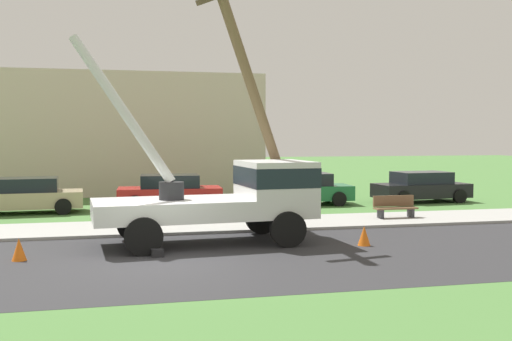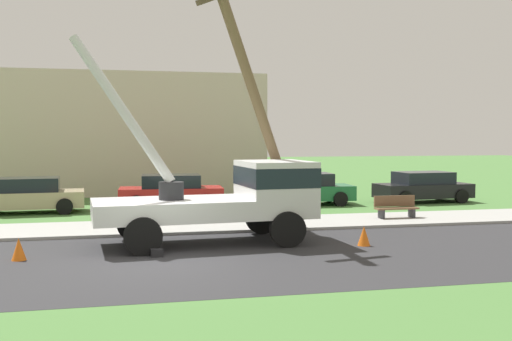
# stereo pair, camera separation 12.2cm
# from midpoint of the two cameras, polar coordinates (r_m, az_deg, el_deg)

# --- Properties ---
(ground_plane) EXTENTS (120.00, 120.00, 0.00)m
(ground_plane) POSITION_cam_midpoint_polar(r_m,az_deg,el_deg) (26.94, -10.56, -3.34)
(ground_plane) COLOR #477538
(road_asphalt) EXTENTS (80.00, 7.51, 0.01)m
(road_asphalt) POSITION_cam_midpoint_polar(r_m,az_deg,el_deg) (15.09, -8.88, -8.51)
(road_asphalt) COLOR #2B2B2D
(road_asphalt) RESTS_ON ground
(sidewalk_strip) EXTENTS (80.00, 3.11, 0.10)m
(sidewalk_strip) POSITION_cam_midpoint_polar(r_m,az_deg,el_deg) (20.30, -9.87, -5.35)
(sidewalk_strip) COLOR #9E9E99
(sidewalk_strip) RESTS_ON ground
(utility_truck) EXTENTS (6.93, 3.24, 5.98)m
(utility_truck) POSITION_cam_midpoint_polar(r_m,az_deg,el_deg) (17.35, -2.04, -2.24)
(utility_truck) COLOR silver
(utility_truck) RESTS_ON ground
(leaning_utility_pole) EXTENTS (3.84, 1.97, 8.40)m
(leaning_utility_pole) POSITION_cam_midpoint_polar(r_m,az_deg,el_deg) (18.85, 0.12, 6.95)
(leaning_utility_pole) COLOR brown
(leaning_utility_pole) RESTS_ON ground
(traffic_cone_ahead) EXTENTS (0.36, 0.36, 0.56)m
(traffic_cone_ahead) POSITION_cam_midpoint_polar(r_m,az_deg,el_deg) (17.19, 10.44, -6.14)
(traffic_cone_ahead) COLOR orange
(traffic_cone_ahead) RESTS_ON ground
(traffic_cone_behind) EXTENTS (0.36, 0.36, 0.56)m
(traffic_cone_behind) POSITION_cam_midpoint_polar(r_m,az_deg,el_deg) (16.05, -21.45, -6.99)
(traffic_cone_behind) COLOR orange
(traffic_cone_behind) RESTS_ON ground
(parked_sedan_tan) EXTENTS (4.50, 2.19, 1.42)m
(parked_sedan_tan) POSITION_cam_midpoint_polar(r_m,az_deg,el_deg) (25.65, -20.84, -2.23)
(parked_sedan_tan) COLOR tan
(parked_sedan_tan) RESTS_ON ground
(parked_sedan_red) EXTENTS (4.49, 2.17, 1.42)m
(parked_sedan_red) POSITION_cam_midpoint_polar(r_m,az_deg,el_deg) (26.10, -7.96, -1.96)
(parked_sedan_red) COLOR #B21E1E
(parked_sedan_red) RESTS_ON ground
(parked_sedan_green) EXTENTS (4.49, 2.17, 1.42)m
(parked_sedan_green) POSITION_cam_midpoint_polar(r_m,az_deg,el_deg) (27.03, 4.66, -1.76)
(parked_sedan_green) COLOR #1E6638
(parked_sedan_green) RESTS_ON ground
(parked_sedan_black) EXTENTS (4.52, 2.22, 1.42)m
(parked_sedan_black) POSITION_cam_midpoint_polar(r_m,az_deg,el_deg) (29.01, 15.74, -1.53)
(parked_sedan_black) COLOR black
(parked_sedan_black) RESTS_ON ground
(park_bench) EXTENTS (1.60, 0.45, 0.90)m
(park_bench) POSITION_cam_midpoint_polar(r_m,az_deg,el_deg) (22.54, 13.33, -3.47)
(park_bench) COLOR brown
(park_bench) RESTS_ON ground
(lowrise_building_backdrop) EXTENTS (18.00, 6.00, 6.40)m
(lowrise_building_backdrop) POSITION_cam_midpoint_polar(r_m,az_deg,el_deg) (34.05, -14.96, 3.37)
(lowrise_building_backdrop) COLOR beige
(lowrise_building_backdrop) RESTS_ON ground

